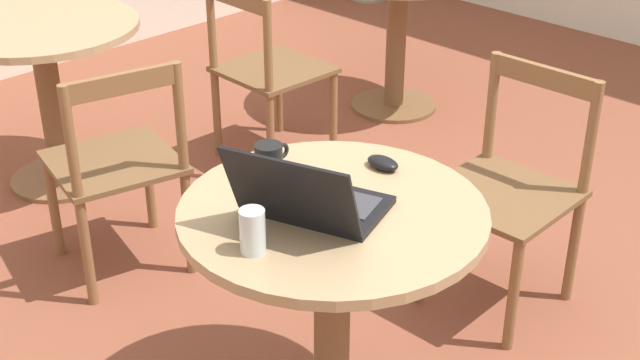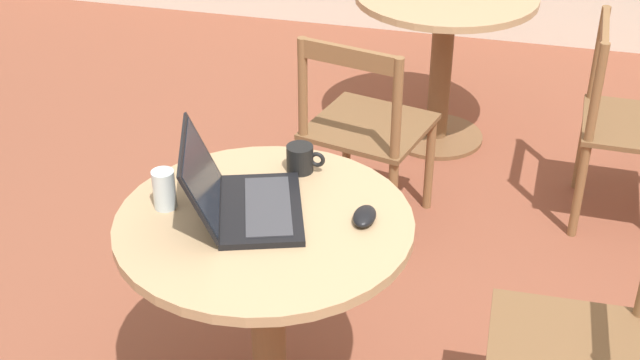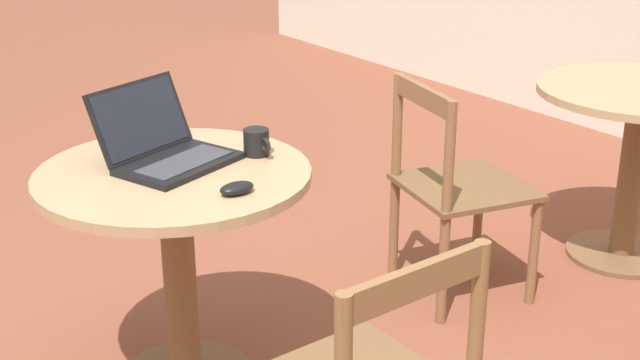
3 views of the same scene
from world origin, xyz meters
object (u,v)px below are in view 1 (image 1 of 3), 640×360
at_px(chair_mid_left, 267,72).
at_px(laptop, 310,200).
at_px(chair_near_right, 509,190).
at_px(mouse, 383,163).
at_px(cafe_table_near, 332,269).
at_px(chair_far_front, 118,167).
at_px(drinking_glass, 252,231).
at_px(cafe_table_mid, 397,7).
at_px(mug, 269,158).
at_px(cafe_table_far, 45,66).

relative_size(chair_mid_left, laptop, 1.94).
xyz_separation_m(chair_near_right, mouse, (-0.61, 0.04, 0.31)).
bearing_deg(mouse, laptop, -172.63).
height_order(cafe_table_near, chair_mid_left, chair_mid_left).
bearing_deg(laptop, chair_mid_left, 51.54).
bearing_deg(mouse, chair_far_front, 101.37).
distance_m(chair_far_front, mouse, 1.10).
bearing_deg(mouse, chair_mid_left, 60.04).
bearing_deg(drinking_glass, chair_far_front, 73.44).
distance_m(cafe_table_mid, chair_far_front, 1.85).
relative_size(chair_far_front, drinking_glass, 7.35).
height_order(chair_near_right, mouse, chair_near_right).
bearing_deg(cafe_table_near, chair_near_right, 1.35).
relative_size(chair_mid_left, mug, 7.22).
bearing_deg(mug, chair_near_right, -16.37).
relative_size(cafe_table_far, laptop, 1.90).
bearing_deg(cafe_table_mid, mug, -149.29).
xyz_separation_m(cafe_table_mid, laptop, (-1.95, -1.35, 0.23)).
distance_m(cafe_table_mid, chair_near_right, 1.69).
relative_size(chair_far_front, laptop, 1.94).
xyz_separation_m(cafe_table_mid, chair_near_right, (-1.01, -1.35, -0.11)).
height_order(cafe_table_mid, chair_mid_left, chair_mid_left).
bearing_deg(chair_far_front, cafe_table_far, 76.37).
distance_m(cafe_table_near, chair_far_front, 1.10).
distance_m(cafe_table_far, chair_near_right, 1.97).
height_order(chair_far_front, drinking_glass, drinking_glass).
bearing_deg(cafe_table_near, chair_mid_left, 53.58).
distance_m(chair_near_right, mouse, 0.69).
xyz_separation_m(cafe_table_near, mouse, (0.26, 0.06, 0.20)).
distance_m(laptop, drinking_glass, 0.21).
xyz_separation_m(chair_mid_left, mouse, (-0.77, -1.34, 0.31)).
height_order(cafe_table_far, chair_mid_left, chair_mid_left).
distance_m(laptop, mouse, 0.33).
relative_size(cafe_table_far, chair_far_front, 0.98).
bearing_deg(cafe_table_mid, chair_near_right, -126.82).
bearing_deg(cafe_table_near, mouse, 12.70).
distance_m(chair_near_right, chair_far_front, 1.35).
bearing_deg(chair_mid_left, cafe_table_mid, -1.79).
height_order(chair_mid_left, drinking_glass, drinking_glass).
height_order(cafe_table_mid, mug, mug).
xyz_separation_m(chair_far_front, mug, (-0.02, -0.82, 0.34)).
bearing_deg(mouse, drinking_glass, -173.09).
relative_size(chair_far_front, mug, 7.22).
bearing_deg(cafe_table_near, mug, 84.09).
bearing_deg(cafe_table_far, cafe_table_near, -97.33).
bearing_deg(cafe_table_mid, drinking_glass, -147.47).
height_order(cafe_table_near, chair_far_front, chair_far_front).
bearing_deg(chair_near_right, chair_mid_left, 83.42).
relative_size(chair_near_right, laptop, 1.94).
height_order(cafe_table_near, mug, mug).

